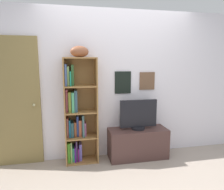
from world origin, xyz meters
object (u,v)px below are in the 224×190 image
object	(u,v)px
bookshelf	(77,115)
television	(138,115)
football	(80,52)
door	(14,103)
tv_stand	(138,143)

from	to	relation	value
bookshelf	television	world-z (taller)	bookshelf
bookshelf	football	xyz separation A→B (m)	(0.06, -0.03, 0.98)
bookshelf	television	bearing A→B (deg)	-4.88
football	door	distance (m)	1.26
tv_stand	television	bearing A→B (deg)	90.00
tv_stand	bookshelf	bearing A→B (deg)	175.05
tv_stand	door	distance (m)	2.06
tv_stand	television	xyz separation A→B (m)	(0.00, 0.00, 0.48)
television	football	bearing A→B (deg)	176.73
bookshelf	television	distance (m)	0.99
television	bookshelf	bearing A→B (deg)	175.12
bookshelf	tv_stand	distance (m)	1.11
television	door	distance (m)	1.94
bookshelf	television	size ratio (longest dim) A/B	2.69
bookshelf	door	xyz separation A→B (m)	(-0.94, 0.09, 0.22)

